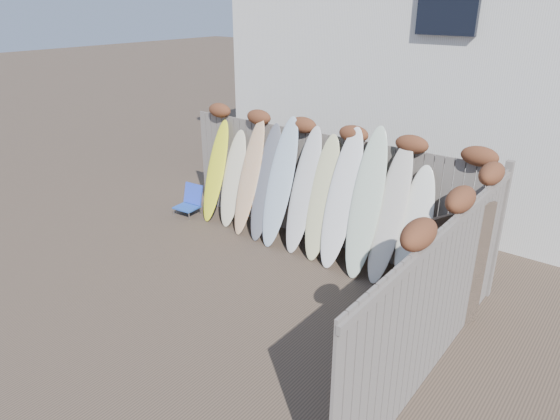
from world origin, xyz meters
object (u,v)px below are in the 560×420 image
Objects in this scene: beach_chair at (190,201)px; lattice_panel at (453,275)px; wooden_crate at (411,312)px; surfboard_0 at (216,171)px.

beach_chair is 0.34× the size of lattice_panel.
beach_chair is at bearing -164.41° from lattice_panel.
surfboard_0 reaches higher than wooden_crate.
lattice_panel reaches higher than wooden_crate.
beach_chair is 0.84× the size of wooden_crate.
lattice_panel is 0.87× the size of surfboard_0.
beach_chair is 0.30× the size of surfboard_0.
lattice_panel is (5.66, -0.68, 0.60)m from beach_chair.
lattice_panel is (0.35, 0.35, 0.52)m from wooden_crate.
surfboard_0 is at bearing 165.42° from wooden_crate.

